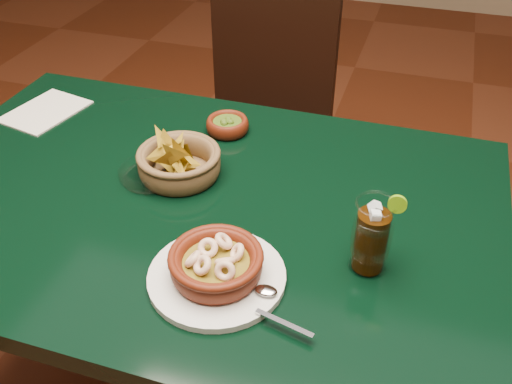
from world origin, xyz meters
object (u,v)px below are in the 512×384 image
(dining_chair, at_px, (258,121))
(cola_drink, at_px, (372,237))
(shrimp_plate, at_px, (217,267))
(chip_basket, at_px, (179,163))
(dining_table, at_px, (195,235))

(dining_chair, relative_size, cola_drink, 5.97)
(shrimp_plate, xyz_separation_m, chip_basket, (-0.18, 0.26, 0.00))
(dining_chair, xyz_separation_m, cola_drink, (0.44, -0.80, 0.30))
(shrimp_plate, relative_size, chip_basket, 1.46)
(chip_basket, bearing_deg, shrimp_plate, -55.00)
(shrimp_plate, relative_size, cola_drink, 1.88)
(shrimp_plate, distance_m, cola_drink, 0.26)
(chip_basket, bearing_deg, cola_drink, -20.11)
(dining_table, bearing_deg, chip_basket, 129.10)
(shrimp_plate, xyz_separation_m, cola_drink, (0.23, 0.11, 0.04))
(chip_basket, bearing_deg, dining_chair, 93.04)
(cola_drink, bearing_deg, shrimp_plate, -155.50)
(shrimp_plate, bearing_deg, dining_chair, 103.29)
(chip_basket, relative_size, cola_drink, 1.29)
(dining_chair, xyz_separation_m, chip_basket, (0.03, -0.65, 0.26))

